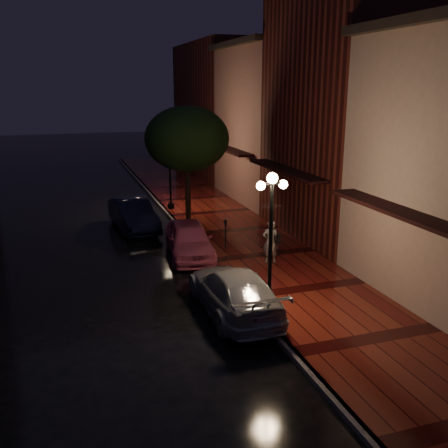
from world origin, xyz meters
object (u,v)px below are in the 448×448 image
object	(u,v)px
streetlamp_near	(271,235)
navy_car	(133,215)
pink_car	(189,239)
streetlamp_far	(170,165)
parking_meter	(225,231)
woman_with_umbrella	(271,224)
silver_car	(234,291)
street_tree	(187,141)

from	to	relation	value
streetlamp_near	navy_car	size ratio (longest dim) A/B	0.94
streetlamp_near	pink_car	size ratio (longest dim) A/B	0.99
streetlamp_near	streetlamp_far	size ratio (longest dim) A/B	1.00
navy_car	parking_meter	world-z (taller)	navy_car
woman_with_umbrella	silver_car	bearing A→B (deg)	67.36
pink_car	silver_car	size ratio (longest dim) A/B	0.89
streetlamp_far	navy_car	bearing A→B (deg)	-129.61
silver_car	street_tree	bearing A→B (deg)	-96.69
pink_car	woman_with_umbrella	xyz separation A→B (m)	(2.74, -2.07, 0.98)
navy_car	parking_meter	xyz separation A→B (m)	(3.21, -4.70, 0.17)
navy_car	woman_with_umbrella	world-z (taller)	woman_with_umbrella
streetlamp_far	silver_car	world-z (taller)	streetlamp_far
parking_meter	street_tree	bearing A→B (deg)	91.65
pink_car	woman_with_umbrella	distance (m)	3.58
streetlamp_near	woman_with_umbrella	size ratio (longest dim) A/B	1.81
streetlamp_far	pink_car	bearing A→B (deg)	-96.89
silver_car	parking_meter	bearing A→B (deg)	-105.90
woman_with_umbrella	streetlamp_far	bearing A→B (deg)	-64.34
navy_car	silver_car	distance (m)	10.47
street_tree	silver_car	size ratio (longest dim) A/B	1.19
streetlamp_near	street_tree	bearing A→B (deg)	88.65
pink_car	parking_meter	xyz separation A→B (m)	(1.60, 0.07, 0.18)
streetlamp_near	navy_car	distance (m)	11.35
streetlamp_near	street_tree	size ratio (longest dim) A/B	0.74
streetlamp_far	parking_meter	bearing A→B (deg)	-85.23
woman_with_umbrella	parking_meter	bearing A→B (deg)	-46.54
streetlamp_far	silver_car	size ratio (longest dim) A/B	0.88
streetlamp_near	streetlamp_far	distance (m)	14.00
streetlamp_far	pink_car	size ratio (longest dim) A/B	0.99
pink_car	parking_meter	bearing A→B (deg)	9.08
streetlamp_far	navy_car	distance (m)	4.42
streetlamp_near	streetlamp_far	bearing A→B (deg)	90.00
streetlamp_near	street_tree	distance (m)	11.12
pink_car	navy_car	bearing A→B (deg)	115.18
woman_with_umbrella	parking_meter	world-z (taller)	woman_with_umbrella
streetlamp_near	parking_meter	size ratio (longest dim) A/B	3.38
streetlamp_near	parking_meter	xyz separation A→B (m)	(0.65, 6.21, -1.68)
streetlamp_near	street_tree	world-z (taller)	street_tree
street_tree	pink_car	distance (m)	6.11
street_tree	pink_car	size ratio (longest dim) A/B	1.33
streetlamp_near	streetlamp_far	xyz separation A→B (m)	(0.00, 14.00, 0.00)
silver_car	woman_with_umbrella	world-z (taller)	woman_with_umbrella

